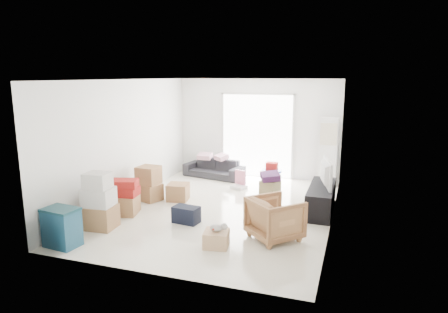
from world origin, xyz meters
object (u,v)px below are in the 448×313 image
kids_table (272,170)px  television (322,183)px  tv_console (321,199)px  ottoman (270,189)px  sofa (214,166)px  wood_crate (216,239)px  storage_bins (62,227)px  ac_tower (328,152)px  armchair (275,216)px

kids_table → television: bearing=-47.4°
tv_console → television: (0.00, 0.00, 0.34)m
ottoman → tv_console: bearing=-29.1°
sofa → wood_crate: bearing=-58.6°
storage_bins → television: bearing=38.8°
tv_console → ottoman: (-1.23, 0.68, -0.08)m
television → storage_bins: (-3.90, -3.13, -0.28)m
ac_tower → sofa: size_ratio=1.04×
armchair → wood_crate: bearing=79.9°
ottoman → wood_crate: 3.03m
wood_crate → storage_bins: bearing=-161.8°
tv_console → television: size_ratio=1.68×
kids_table → wood_crate: bearing=-91.8°
television → ottoman: (-1.23, 0.68, -0.42)m
television → armchair: size_ratio=1.20×
sofa → kids_table: size_ratio=2.63×
ac_tower → television: 2.15m
tv_console → armchair: bearing=-110.1°
sofa → wood_crate: size_ratio=4.21×
ac_tower → armchair: 3.91m
storage_bins → kids_table: bearing=61.2°
tv_console → armchair: (-0.63, -1.71, 0.13)m
ac_tower → kids_table: size_ratio=2.74×
ac_tower → storage_bins: bearing=-126.2°
television → sofa: 3.68m
tv_console → kids_table: (-1.36, 1.48, 0.18)m
kids_table → armchair: bearing=-77.1°
kids_table → wood_crate: size_ratio=1.60×
ottoman → wood_crate: (-0.25, -3.02, -0.06)m
tv_console → sofa: bearing=147.4°
armchair → wood_crate: size_ratio=2.03×
storage_bins → kids_table: storage_bins is taller
storage_bins → wood_crate: (2.42, 0.80, -0.20)m
television → kids_table: size_ratio=1.52×
armchair → ottoman: (-0.60, 2.40, -0.22)m
ac_tower → sofa: 3.10m
armchair → sofa: bearing=-12.6°
tv_console → wood_crate: size_ratio=4.10×
storage_bins → ac_tower: bearing=53.8°
ac_tower → tv_console: size_ratio=1.07×
ac_tower → kids_table: (-1.31, -0.65, -0.42)m
ac_tower → kids_table: ac_tower is taller
television → wood_crate: bearing=135.1°
wood_crate → kids_table: bearing=88.2°
ottoman → kids_table: 0.85m
wood_crate → ottoman: bearing=85.3°
ac_tower → television: (0.05, -2.13, -0.27)m
armchair → ottoman: size_ratio=2.14×
sofa → tv_console: bearing=-21.7°
ac_tower → ottoman: 1.99m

